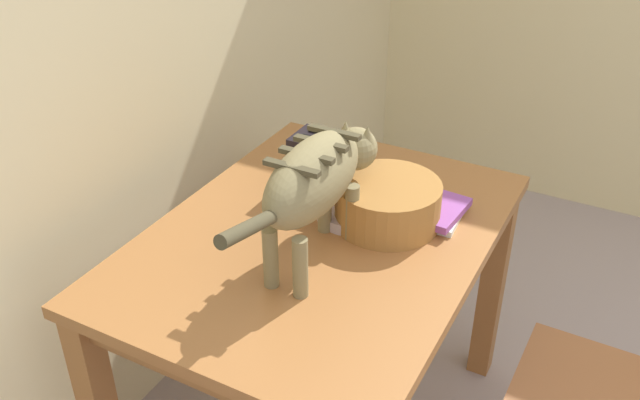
{
  "coord_description": "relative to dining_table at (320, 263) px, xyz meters",
  "views": [
    {
      "loc": [
        -1.19,
        0.74,
        1.77
      ],
      "look_at": [
        0.14,
        1.45,
        0.86
      ],
      "focal_mm": 38.99,
      "sensor_mm": 36.0,
      "label": 1
    }
  ],
  "objects": [
    {
      "name": "book_stack",
      "position": [
        0.22,
        -0.25,
        0.12
      ],
      "size": [
        0.2,
        0.14,
        0.04
      ],
      "color": "silver",
      "rests_on": "dining_table"
    },
    {
      "name": "wall_rear",
      "position": [
        -0.14,
        0.64,
        0.59
      ],
      "size": [
        4.54,
        0.11,
        2.5
      ],
      "color": "beige",
      "rests_on": "ground_plane"
    },
    {
      "name": "dining_table",
      "position": [
        0.0,
        0.0,
        0.0
      ],
      "size": [
        1.12,
        0.83,
        0.76
      ],
      "color": "#9B6233",
      "rests_on": "ground_plane"
    },
    {
      "name": "wicker_basket",
      "position": [
        0.13,
        -0.13,
        0.16
      ],
      "size": [
        0.28,
        0.28,
        0.12
      ],
      "color": "#A06C33",
      "rests_on": "dining_table"
    },
    {
      "name": "coffee_mug",
      "position": [
        0.12,
        -0.04,
        0.17
      ],
      "size": [
        0.12,
        0.08,
        0.09
      ],
      "color": "#2B7FC1",
      "rests_on": "saucer_bowl"
    },
    {
      "name": "toaster",
      "position": [
        0.2,
        0.08,
        0.18
      ],
      "size": [
        0.12,
        0.2,
        0.18
      ],
      "color": "black",
      "rests_on": "dining_table"
    },
    {
      "name": "magazine",
      "position": [
        0.3,
        0.16,
        0.1
      ],
      "size": [
        0.3,
        0.24,
        0.01
      ],
      "primitive_type": "cube",
      "rotation": [
        0.0,
        0.0,
        0.27
      ],
      "color": "#3995C1",
      "rests_on": "dining_table"
    },
    {
      "name": "cat",
      "position": [
        -0.09,
        -0.04,
        0.32
      ],
      "size": [
        0.65,
        0.14,
        0.33
      ],
      "rotation": [
        0.0,
        0.0,
        -1.57
      ],
      "color": "olive",
      "rests_on": "dining_table"
    },
    {
      "name": "saucer_bowl",
      "position": [
        0.11,
        -0.04,
        0.11
      ],
      "size": [
        0.2,
        0.2,
        0.03
      ],
      "primitive_type": "cylinder",
      "color": "#BDA9AE",
      "rests_on": "dining_table"
    }
  ]
}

